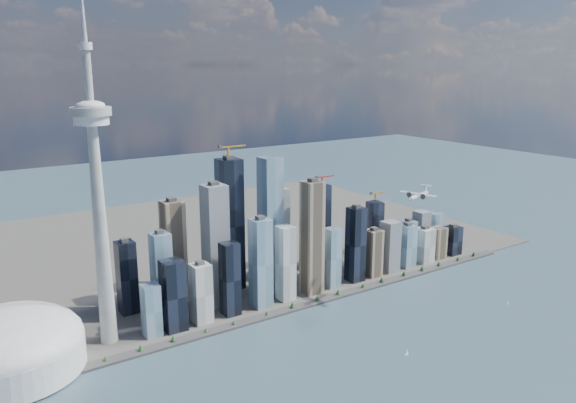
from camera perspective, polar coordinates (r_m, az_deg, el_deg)
ground at (r=830.58m, az=10.56°, el=-16.76°), size 4000.00×4000.00×0.00m
seawall at (r=1000.71m, az=0.35°, el=-10.86°), size 1100.00×22.00×4.00m
land at (r=1371.38m, az=-10.34°, el=-4.21°), size 1400.00×900.00×3.00m
shoreline_trees at (r=997.92m, az=0.35°, el=-10.51°), size 960.53×7.20×8.80m
skyscraper_cluster at (r=1068.48m, az=0.37°, el=-4.42°), size 736.00×142.00×275.08m
needle_tower at (r=858.63m, az=-18.77°, el=0.72°), size 56.00×56.00×550.50m
dome_stadium at (r=889.31m, az=-26.52°, el=-13.03°), size 200.00×200.00×86.00m
airplane at (r=998.86m, az=13.13°, el=0.63°), size 73.75×65.88×18.36m
sailboat_west at (r=878.09m, az=11.98°, el=-14.79°), size 7.66×2.06×10.69m
sailboat_east at (r=1096.51m, az=21.44°, el=-9.54°), size 6.75×3.27×9.37m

